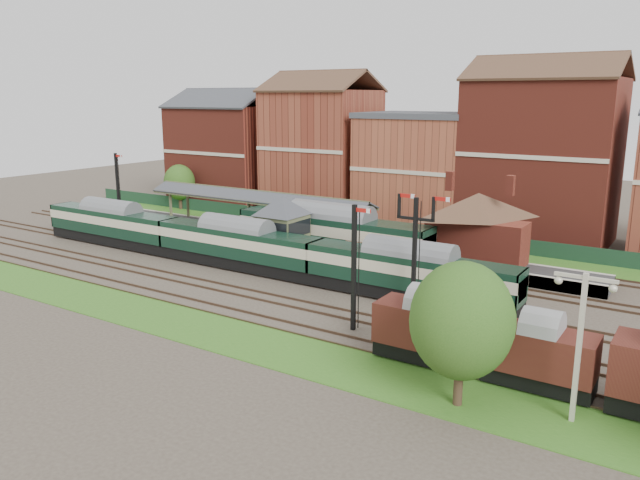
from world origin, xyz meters
The scene contains 20 objects.
ground centered at (0.00, 0.00, 0.00)m, with size 160.00×160.00×0.00m, color #473D33.
grass_back centered at (0.00, 16.00, 0.03)m, with size 90.00×4.50×0.06m, color #2D6619.
grass_front centered at (0.00, -12.00, 0.03)m, with size 90.00×5.00×0.06m, color #2D6619.
fence centered at (0.00, 18.00, 0.75)m, with size 90.00×0.12×1.50m, color #193823.
platform centered at (-5.00, 9.75, 0.50)m, with size 55.00×3.40×1.00m, color #2D2D2D.
signal_box centered at (-3.00, 3.25, 3.19)m, with size 5.40×5.40×6.00m.
brick_hut centered at (5.00, 3.25, 1.20)m, with size 3.20×2.64×2.94m.
station_building centered at (12.00, 9.75, 3.96)m, with size 8.10×8.10×5.90m.
canopy centered at (-11.00, 9.75, 4.58)m, with size 26.00×3.89×4.08m.
semaphore_bracket centered at (12.04, -2.50, 4.63)m, with size 3.60×0.25×8.18m.
semaphore_platform_end centered at (-29.98, 8.00, 4.16)m, with size 1.23×0.25×8.00m.
semaphore_siding centered at (10.02, -7.00, 4.16)m, with size 1.23×0.25×8.00m.
yard_lamp centered at (24.00, -11.50, 3.99)m, with size 2.60×0.22×7.00m.
town_backdrop centered at (-0.18, 25.00, 7.00)m, with size 69.00×10.00×16.00m.
dmu_train centered at (-5.41, 0.00, 2.17)m, with size 47.90×2.52×3.68m.
platform_railcar centered at (0.00, 6.50, 2.50)m, with size 18.56×2.92×4.27m.
goods_van_a centered at (15.82, -9.00, 1.95)m, with size 5.62×2.43×3.41m.
goods_van_b centered at (21.84, -9.00, 1.86)m, with size 5.33×2.31×3.24m.
tree_far centered at (19.09, -12.84, 4.27)m, with size 4.85×4.85×7.08m.
tree_back centered at (-30.08, 17.82, 3.51)m, with size 3.98×3.98×5.81m.
Camera 1 is at (28.35, -39.19, 14.42)m, focal length 35.00 mm.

